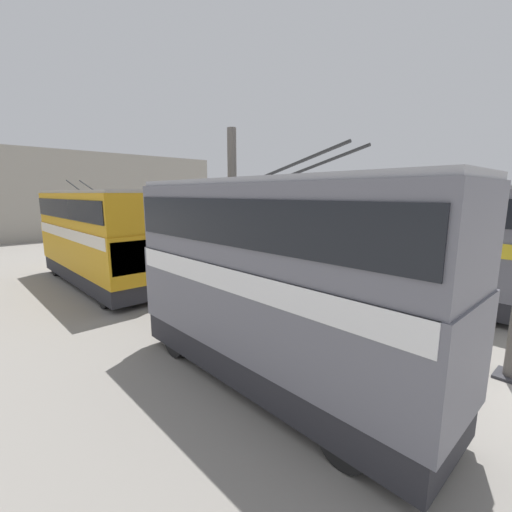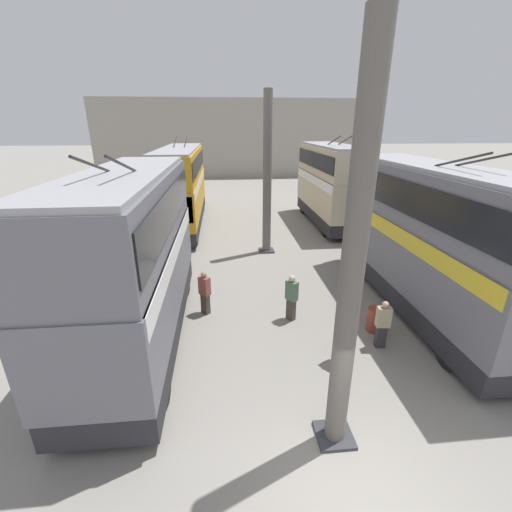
% 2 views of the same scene
% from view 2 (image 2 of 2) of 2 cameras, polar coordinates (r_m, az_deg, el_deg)
% --- Properties ---
extents(ground_plane, '(240.00, 240.00, 0.00)m').
position_cam_2_polar(ground_plane, '(8.00, 16.93, -35.17)').
color(ground_plane, gray).
extents(depot_back_wall, '(0.50, 36.00, 9.60)m').
position_cam_2_polar(depot_back_wall, '(45.70, -2.87, 18.88)').
color(depot_back_wall, gray).
rests_on(depot_back_wall, ground_plane).
extents(support_column_near, '(0.81, 0.81, 8.14)m').
position_cam_2_polar(support_column_near, '(6.51, 15.65, -3.30)').
color(support_column_near, '#605B56').
rests_on(support_column_near, ground_plane).
extents(support_column_far, '(0.81, 0.81, 8.14)m').
position_cam_2_polar(support_column_far, '(17.92, 1.88, 12.74)').
color(support_column_far, '#605B56').
rests_on(support_column_far, ground_plane).
extents(bus_left_near, '(10.24, 2.54, 5.89)m').
position_cam_2_polar(bus_left_near, '(13.69, 27.05, 3.68)').
color(bus_left_near, black).
rests_on(bus_left_near, ground_plane).
extents(bus_left_far, '(9.01, 2.54, 5.93)m').
position_cam_2_polar(bus_left_far, '(24.27, 12.31, 12.28)').
color(bus_left_far, black).
rests_on(bus_left_far, ground_plane).
extents(bus_right_mid, '(9.03, 2.54, 5.97)m').
position_cam_2_polar(bus_right_mid, '(10.82, -19.84, 0.88)').
color(bus_right_mid, black).
rests_on(bus_right_mid, ground_plane).
extents(bus_right_far, '(11.30, 2.54, 5.76)m').
position_cam_2_polar(bus_right_far, '(23.76, -12.38, 11.86)').
color(bus_right_far, black).
rests_on(bus_right_far, ground_plane).
extents(person_aisle_foreground, '(0.48, 0.43, 1.58)m').
position_cam_2_polar(person_aisle_foreground, '(10.39, 14.14, -13.05)').
color(person_aisle_foreground, '#384251').
rests_on(person_aisle_foreground, ground_plane).
extents(person_by_left_row, '(0.29, 0.44, 1.60)m').
position_cam_2_polar(person_by_left_row, '(11.38, 20.36, -10.49)').
color(person_by_left_row, '#2D2D33').
rests_on(person_by_left_row, ground_plane).
extents(person_by_right_row, '(0.47, 0.47, 1.67)m').
position_cam_2_polar(person_by_right_row, '(12.59, -8.54, -5.89)').
color(person_by_right_row, '#473D33').
rests_on(person_by_right_row, ground_plane).
extents(person_aisle_midway, '(0.48, 0.44, 1.72)m').
position_cam_2_polar(person_aisle_midway, '(12.13, 5.94, -6.74)').
color(person_aisle_midway, '#473D33').
rests_on(person_aisle_midway, ground_plane).
extents(oil_drum, '(0.61, 0.61, 0.82)m').
position_cam_2_polar(oil_drum, '(12.38, 19.34, -9.96)').
color(oil_drum, '#933828').
rests_on(oil_drum, ground_plane).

